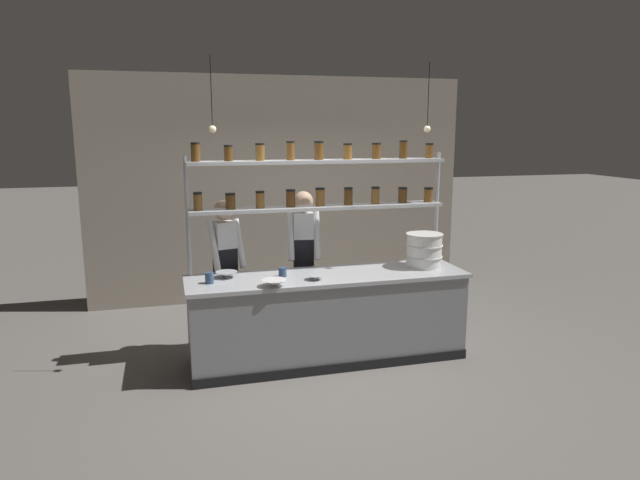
{
  "coord_description": "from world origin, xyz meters",
  "views": [
    {
      "loc": [
        -1.56,
        -5.45,
        2.4
      ],
      "look_at": [
        -0.03,
        0.2,
        1.24
      ],
      "focal_mm": 32.0,
      "sensor_mm": 36.0,
      "label": 1
    }
  ],
  "objects_px": {
    "chef_left": "(226,265)",
    "serving_cup_by_board": "(283,272)",
    "prep_bowl_near_left": "(227,275)",
    "prep_bowl_center_front": "(274,283)",
    "prep_bowl_center_back": "(315,277)",
    "serving_cup_front": "(209,278)",
    "chef_center": "(304,255)",
    "container_stack": "(424,250)",
    "spice_shelf_unit": "(320,188)"
  },
  "relations": [
    {
      "from": "container_stack",
      "to": "chef_center",
      "type": "bearing_deg",
      "value": 154.02
    },
    {
      "from": "serving_cup_front",
      "to": "serving_cup_by_board",
      "type": "height_order",
      "value": "serving_cup_front"
    },
    {
      "from": "chef_left",
      "to": "serving_cup_front",
      "type": "distance_m",
      "value": 0.61
    },
    {
      "from": "spice_shelf_unit",
      "to": "prep_bowl_near_left",
      "type": "relative_size",
      "value": 12.58
    },
    {
      "from": "chef_center",
      "to": "prep_bowl_center_front",
      "type": "bearing_deg",
      "value": -109.74
    },
    {
      "from": "chef_left",
      "to": "prep_bowl_near_left",
      "type": "height_order",
      "value": "chef_left"
    },
    {
      "from": "prep_bowl_near_left",
      "to": "serving_cup_by_board",
      "type": "height_order",
      "value": "serving_cup_by_board"
    },
    {
      "from": "chef_center",
      "to": "prep_bowl_center_front",
      "type": "distance_m",
      "value": 1.07
    },
    {
      "from": "chef_left",
      "to": "chef_center",
      "type": "relative_size",
      "value": 0.97
    },
    {
      "from": "prep_bowl_center_front",
      "to": "serving_cup_front",
      "type": "bearing_deg",
      "value": 154.97
    },
    {
      "from": "prep_bowl_near_left",
      "to": "prep_bowl_center_front",
      "type": "height_order",
      "value": "prep_bowl_center_front"
    },
    {
      "from": "chef_left",
      "to": "prep_bowl_center_back",
      "type": "xyz_separation_m",
      "value": [
        0.81,
        -0.71,
        -0.01
      ]
    },
    {
      "from": "chef_center",
      "to": "container_stack",
      "type": "height_order",
      "value": "chef_center"
    },
    {
      "from": "prep_bowl_center_front",
      "to": "serving_cup_by_board",
      "type": "bearing_deg",
      "value": 66.01
    },
    {
      "from": "chef_left",
      "to": "container_stack",
      "type": "relative_size",
      "value": 4.16
    },
    {
      "from": "prep_bowl_near_left",
      "to": "serving_cup_front",
      "type": "bearing_deg",
      "value": -136.51
    },
    {
      "from": "chef_center",
      "to": "prep_bowl_center_front",
      "type": "xyz_separation_m",
      "value": [
        -0.51,
        -0.93,
        -0.04
      ]
    },
    {
      "from": "spice_shelf_unit",
      "to": "prep_bowl_center_front",
      "type": "xyz_separation_m",
      "value": [
        -0.62,
        -0.63,
        -0.82
      ]
    },
    {
      "from": "chef_left",
      "to": "chef_center",
      "type": "height_order",
      "value": "chef_center"
    },
    {
      "from": "spice_shelf_unit",
      "to": "container_stack",
      "type": "distance_m",
      "value": 1.31
    },
    {
      "from": "serving_cup_by_board",
      "to": "prep_bowl_center_back",
      "type": "bearing_deg",
      "value": -35.06
    },
    {
      "from": "chef_left",
      "to": "prep_bowl_center_front",
      "type": "bearing_deg",
      "value": -83.1
    },
    {
      "from": "prep_bowl_center_back",
      "to": "serving_cup_front",
      "type": "xyz_separation_m",
      "value": [
        -1.02,
        0.14,
        0.03
      ]
    },
    {
      "from": "container_stack",
      "to": "prep_bowl_center_front",
      "type": "height_order",
      "value": "container_stack"
    },
    {
      "from": "chef_left",
      "to": "serving_cup_by_board",
      "type": "relative_size",
      "value": 17.82
    },
    {
      "from": "chef_left",
      "to": "serving_cup_by_board",
      "type": "height_order",
      "value": "chef_left"
    },
    {
      "from": "chef_center",
      "to": "container_stack",
      "type": "bearing_deg",
      "value": -16.9
    },
    {
      "from": "chef_center",
      "to": "container_stack",
      "type": "xyz_separation_m",
      "value": [
        1.2,
        -0.58,
        0.11
      ]
    },
    {
      "from": "spice_shelf_unit",
      "to": "prep_bowl_near_left",
      "type": "distance_m",
      "value": 1.32
    },
    {
      "from": "spice_shelf_unit",
      "to": "chef_left",
      "type": "bearing_deg",
      "value": 167.56
    },
    {
      "from": "spice_shelf_unit",
      "to": "chef_left",
      "type": "xyz_separation_m",
      "value": [
        -0.99,
        0.22,
        -0.82
      ]
    },
    {
      "from": "spice_shelf_unit",
      "to": "container_stack",
      "type": "relative_size",
      "value": 6.98
    },
    {
      "from": "chef_center",
      "to": "prep_bowl_center_back",
      "type": "bearing_deg",
      "value": -86.15
    },
    {
      "from": "container_stack",
      "to": "prep_bowl_center_back",
      "type": "xyz_separation_m",
      "value": [
        -1.27,
        -0.22,
        -0.16
      ]
    },
    {
      "from": "container_stack",
      "to": "prep_bowl_center_back",
      "type": "bearing_deg",
      "value": -170.28
    },
    {
      "from": "chef_left",
      "to": "chef_center",
      "type": "xyz_separation_m",
      "value": [
        0.88,
        0.09,
        0.04
      ]
    },
    {
      "from": "spice_shelf_unit",
      "to": "serving_cup_by_board",
      "type": "bearing_deg",
      "value": -148.36
    },
    {
      "from": "spice_shelf_unit",
      "to": "prep_bowl_center_back",
      "type": "bearing_deg",
      "value": -109.79
    },
    {
      "from": "chef_left",
      "to": "prep_bowl_near_left",
      "type": "xyz_separation_m",
      "value": [
        -0.03,
        -0.4,
        -0.0
      ]
    },
    {
      "from": "container_stack",
      "to": "spice_shelf_unit",
      "type": "bearing_deg",
      "value": 165.91
    },
    {
      "from": "serving_cup_front",
      "to": "chef_center",
      "type": "bearing_deg",
      "value": 31.14
    },
    {
      "from": "spice_shelf_unit",
      "to": "prep_bowl_center_back",
      "type": "xyz_separation_m",
      "value": [
        -0.18,
        -0.49,
        -0.83
      ]
    },
    {
      "from": "prep_bowl_near_left",
      "to": "prep_bowl_center_back",
      "type": "distance_m",
      "value": 0.9
    },
    {
      "from": "chef_left",
      "to": "serving_cup_by_board",
      "type": "bearing_deg",
      "value": -61.0
    },
    {
      "from": "chef_center",
      "to": "container_stack",
      "type": "relative_size",
      "value": 4.31
    },
    {
      "from": "prep_bowl_near_left",
      "to": "serving_cup_by_board",
      "type": "bearing_deg",
      "value": -10.98
    },
    {
      "from": "container_stack",
      "to": "serving_cup_by_board",
      "type": "bearing_deg",
      "value": -179.5
    },
    {
      "from": "chef_center",
      "to": "prep_bowl_near_left",
      "type": "height_order",
      "value": "chef_center"
    },
    {
      "from": "prep_bowl_center_front",
      "to": "container_stack",
      "type": "bearing_deg",
      "value": 11.59
    },
    {
      "from": "chef_center",
      "to": "prep_bowl_near_left",
      "type": "xyz_separation_m",
      "value": [
        -0.92,
        -0.49,
        -0.04
      ]
    }
  ]
}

